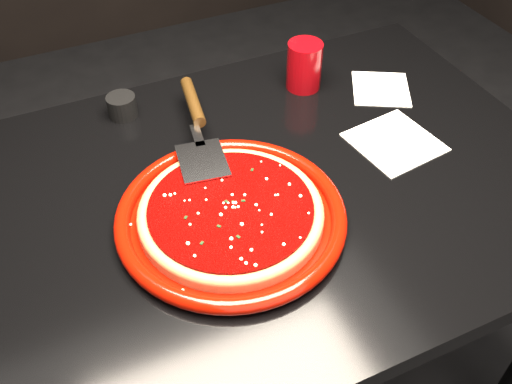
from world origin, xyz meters
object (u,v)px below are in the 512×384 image
Objects in this scene: plate at (231,216)px; cup at (304,66)px; table at (250,308)px; ramekin at (122,106)px; pizza_server at (198,126)px.

cup is (0.30, 0.31, 0.04)m from plate.
plate is at bearing -133.77° from table.
ramekin is (-0.15, 0.31, 0.40)m from table.
pizza_server reaches higher than ramekin.
pizza_server reaches higher than plate.
cup is 1.76× the size of ramekin.
table is 0.45m from pizza_server.
ramekin is at bearing 171.04° from cup.
cup reaches higher than ramekin.
pizza_server is at bearing 103.94° from table.
ramekin is at bearing 133.12° from pizza_server.
plate is at bearing -76.92° from ramekin.
table is at bearing -134.45° from cup.
plate is 0.38m from ramekin.
table is 20.18× the size of ramekin.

